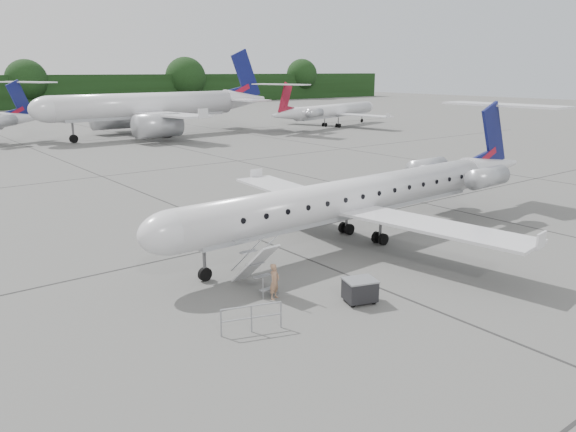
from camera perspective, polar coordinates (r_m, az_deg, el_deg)
ground at (r=29.15m, az=14.69°, el=-4.00°), size 320.00×320.00×0.00m
main_regional_jet at (r=29.91m, az=6.52°, el=3.77°), size 27.76×20.35×6.98m
airstair at (r=23.80m, az=-3.37°, el=-4.98°), size 0.92×2.39×2.19m
passenger at (r=22.92m, az=-1.37°, el=-6.66°), size 0.64×0.55×1.50m
safety_railing at (r=20.28m, az=-3.73°, el=-10.40°), size 2.11×0.79×1.00m
baggage_cart at (r=22.82m, az=7.32°, el=-7.49°), size 1.45×1.31×1.04m
bg_narrowbody at (r=81.39m, az=-14.17°, el=12.04°), size 34.89×26.00×12.07m
bg_regional_right at (r=94.29m, az=4.79°, el=11.26°), size 32.30×26.96×7.31m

